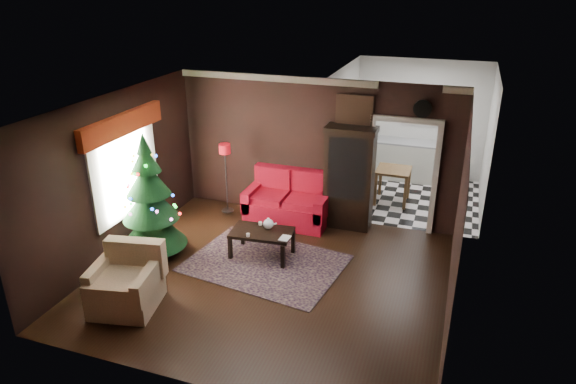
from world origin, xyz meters
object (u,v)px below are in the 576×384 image
(floor_lamp, at_px, (226,178))
(teapot, at_px, (268,224))
(armchair, at_px, (124,280))
(kitchen_table, at_px, (392,186))
(wall_clock, at_px, (423,109))
(loveseat, at_px, (288,198))
(curio_cabinet, at_px, (349,180))
(coffee_table, at_px, (262,243))
(christmas_tree, at_px, (150,199))

(floor_lamp, xyz_separation_m, teapot, (1.32, -1.13, -0.25))
(armchair, xyz_separation_m, kitchen_table, (3.11, 5.12, -0.09))
(teapot, distance_m, wall_clock, 3.35)
(teapot, bearing_deg, kitchen_table, 60.10)
(floor_lamp, relative_size, teapot, 6.89)
(loveseat, bearing_deg, teapot, -85.73)
(floor_lamp, xyz_separation_m, armchair, (-0.09, -3.28, -0.37))
(floor_lamp, xyz_separation_m, wall_clock, (3.57, 0.58, 1.55))
(curio_cabinet, distance_m, coffee_table, 2.12)
(kitchen_table, bearing_deg, teapot, -119.90)
(loveseat, bearing_deg, kitchen_table, 42.51)
(coffee_table, bearing_deg, armchair, -123.22)
(curio_cabinet, xyz_separation_m, wall_clock, (1.20, 0.18, 1.43))
(loveseat, relative_size, floor_lamp, 1.20)
(loveseat, distance_m, armchair, 3.71)
(curio_cabinet, bearing_deg, armchair, -123.72)
(loveseat, xyz_separation_m, floor_lamp, (-1.22, -0.18, 0.33))
(christmas_tree, bearing_deg, kitchen_table, 45.26)
(christmas_tree, bearing_deg, armchair, -72.35)
(curio_cabinet, bearing_deg, floor_lamp, -170.39)
(christmas_tree, height_order, armchair, christmas_tree)
(loveseat, bearing_deg, curio_cabinet, 10.83)
(wall_clock, relative_size, kitchen_table, 0.43)
(floor_lamp, height_order, teapot, floor_lamp)
(christmas_tree, xyz_separation_m, armchair, (0.48, -1.50, -0.59))
(floor_lamp, bearing_deg, armchair, -91.51)
(coffee_table, distance_m, wall_clock, 3.65)
(teapot, xyz_separation_m, wall_clock, (2.25, 1.71, 1.80))
(christmas_tree, xyz_separation_m, wall_clock, (4.14, 2.37, 1.33))
(floor_lamp, relative_size, armchair, 1.48)
(loveseat, bearing_deg, coffee_table, -89.16)
(wall_clock, bearing_deg, armchair, -133.43)
(loveseat, relative_size, curio_cabinet, 0.89)
(coffee_table, relative_size, kitchen_table, 1.39)
(christmas_tree, distance_m, teapot, 2.05)
(loveseat, height_order, armchair, loveseat)
(wall_clock, bearing_deg, christmas_tree, -150.19)
(loveseat, distance_m, curio_cabinet, 1.25)
(curio_cabinet, height_order, kitchen_table, curio_cabinet)
(curio_cabinet, height_order, wall_clock, wall_clock)
(curio_cabinet, relative_size, teapot, 9.24)
(kitchen_table, bearing_deg, coffee_table, -119.98)
(armchair, bearing_deg, coffee_table, 45.63)
(curio_cabinet, height_order, christmas_tree, christmas_tree)
(curio_cabinet, distance_m, kitchen_table, 1.67)
(floor_lamp, bearing_deg, teapot, -40.46)
(wall_clock, distance_m, kitchen_table, 2.43)
(teapot, bearing_deg, coffee_table, -122.00)
(curio_cabinet, bearing_deg, wall_clock, 8.53)
(armchair, distance_m, wall_clock, 5.66)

